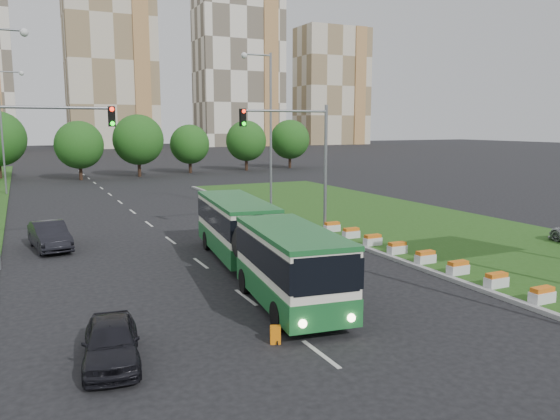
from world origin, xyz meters
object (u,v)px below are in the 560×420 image
articulated_bus (255,242)px  car_left_near (111,342)px  traffic_mast_median (303,149)px  shopping_trolley (275,335)px  traffic_mast_left (29,156)px  pedestrian (282,308)px  car_left_far (50,236)px

articulated_bus → car_left_near: articulated_bus is taller
traffic_mast_median → shopping_trolley: (-8.66, -14.68, -5.07)m
traffic_mast_left → pedestrian: (7.20, -12.71, -4.59)m
car_left_far → pedestrian: bearing=-76.1°
traffic_mast_left → shopping_trolley: bearing=-64.6°
car_left_near → shopping_trolley: size_ratio=6.93×
shopping_trolley → articulated_bus: bearing=93.1°
traffic_mast_median → articulated_bus: size_ratio=0.50×
car_left_near → car_left_far: (-0.83, 16.52, 0.11)m
traffic_mast_median → pedestrian: (-7.96, -13.71, -4.59)m
car_left_far → traffic_mast_left: bearing=-110.4°
traffic_mast_median → traffic_mast_left: bearing=-176.2°
traffic_mast_median → traffic_mast_left: (-15.16, -1.00, 0.00)m
car_left_near → shopping_trolley: bearing=0.2°
traffic_mast_left → articulated_bus: (8.87, -6.39, -3.74)m
car_left_far → traffic_mast_median: bearing=-17.6°
traffic_mast_median → articulated_bus: 10.39m
articulated_bus → shopping_trolley: bearing=-100.9°
shopping_trolley → car_left_far: bearing=129.4°
car_left_near → traffic_mast_left: bearing=105.4°
car_left_near → car_left_far: bearing=101.1°
car_left_near → car_left_far: car_left_far is taller
articulated_bus → shopping_trolley: articulated_bus is taller
articulated_bus → shopping_trolley: 7.78m
traffic_mast_left → pedestrian: traffic_mast_left is taller
car_left_far → pedestrian: size_ratio=3.04×
pedestrian → shopping_trolley: pedestrian is taller
traffic_mast_left → car_left_near: 13.91m
traffic_mast_median → car_left_near: 20.01m
articulated_bus → pedestrian: bearing=-97.7°
car_left_near → shopping_trolley: 4.93m
traffic_mast_median → articulated_bus: (-6.28, -7.39, -3.74)m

